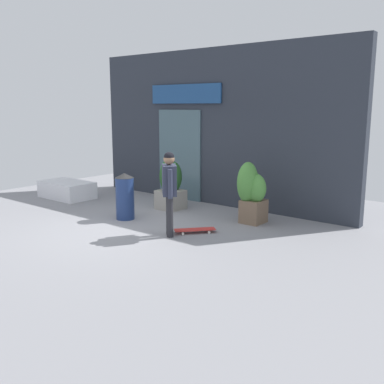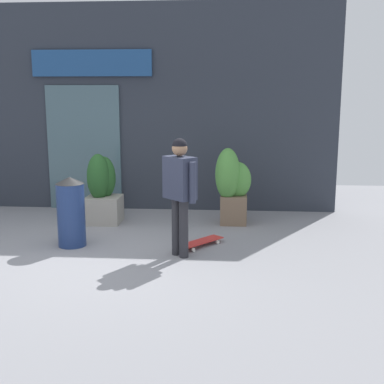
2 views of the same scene
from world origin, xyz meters
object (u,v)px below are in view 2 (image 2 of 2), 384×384
skateboard (200,242)px  planter_box_right (102,189)px  skateboarder (180,185)px  trash_bin (71,212)px  planter_box_left (232,185)px

skateboard → planter_box_right: planter_box_right is taller
skateboarder → trash_bin: (-1.65, 0.36, -0.48)m
planter_box_right → skateboarder: bearing=-48.9°
skateboarder → planter_box_right: skateboarder is taller
skateboard → planter_box_right: (-1.80, 1.30, 0.53)m
planter_box_right → trash_bin: bearing=-94.2°
trash_bin → skateboarder: bearing=-12.2°
skateboard → planter_box_left: (0.46, 1.36, 0.62)m
planter_box_right → trash_bin: 1.42m
planter_box_left → trash_bin: planter_box_left is taller
skateboard → trash_bin: trash_bin is taller
skateboard → trash_bin: bearing=133.9°
planter_box_left → planter_box_right: 2.27m
skateboarder → planter_box_right: (-1.55, 1.77, -0.41)m
skateboard → planter_box_right: 2.29m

